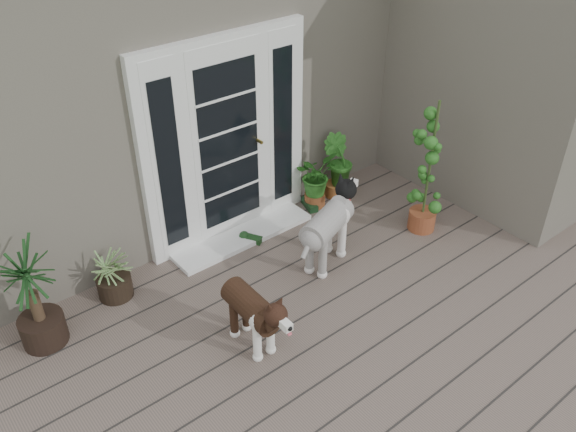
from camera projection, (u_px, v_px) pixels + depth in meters
deck at (393, 339)px, 5.27m from camera, size 6.20×4.60×0.12m
house_main at (143, 49)px, 7.17m from camera, size 7.40×4.00×3.10m
house_wing at (511, 68)px, 6.65m from camera, size 1.60×2.40×3.10m
door_unit at (227, 141)px, 5.95m from camera, size 1.90×0.14×2.15m
door_step at (243, 236)px, 6.41m from camera, size 1.60×0.40×0.05m
brindle_dog at (252, 317)px, 4.97m from camera, size 0.34×0.76×0.63m
white_dog at (327, 234)px, 5.86m from camera, size 0.94×0.65×0.72m
spider_plant at (112, 271)px, 5.50m from camera, size 0.63×0.63×0.57m
yucca at (33, 295)px, 4.88m from camera, size 0.93×0.93×1.05m
herb_a at (315, 184)px, 6.79m from camera, size 0.58×0.58×0.58m
herb_b at (337, 175)px, 6.97m from camera, size 0.52×0.52×0.56m
herb_c at (422, 159)px, 7.36m from camera, size 0.32×0.32×0.50m
sapling at (430, 166)px, 6.13m from camera, size 0.54×0.54×1.56m
clog_left at (251, 238)px, 6.35m from camera, size 0.24×0.30×0.08m
clog_right at (310, 204)px, 6.89m from camera, size 0.22×0.34×0.09m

